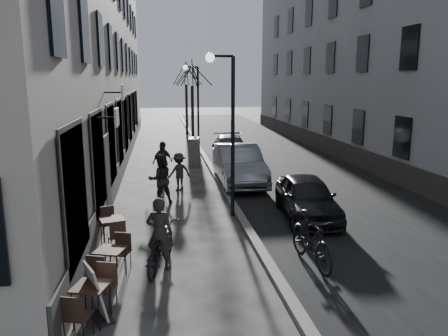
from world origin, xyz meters
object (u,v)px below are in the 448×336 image
object	(u,v)px
tree_far	(186,74)
car_near	(307,197)
bistro_set_b	(111,261)
pedestrian_far	(163,162)
pedestrian_mid	(179,172)
moped	(311,240)
streetlamp_far	(195,100)
car_far	(230,148)
car_mid	(239,165)
bistro_set_a	(92,300)
utility_cabinet	(194,152)
pedestrian_near	(160,179)
tree_near	(192,73)
streetlamp_near	(227,118)
bistro_set_c	(112,229)
sign_board	(97,297)
bicycle	(160,247)

from	to	relation	value
tree_far	car_near	size ratio (longest dim) A/B	1.45
bistro_set_b	pedestrian_far	size ratio (longest dim) A/B	0.84
pedestrian_mid	moped	xyz separation A→B (m)	(2.74, -7.55, -0.12)
streetlamp_far	car_far	world-z (taller)	streetlamp_far
streetlamp_far	car_mid	distance (m)	8.05
bistro_set_a	utility_cabinet	size ratio (longest dim) A/B	1.06
utility_cabinet	pedestrian_near	bearing A→B (deg)	-94.11
tree_near	moped	bearing A→B (deg)	-86.09
pedestrian_far	streetlamp_near	bearing A→B (deg)	-106.45
tree_near	bistro_set_a	world-z (taller)	tree_near
streetlamp_near	car_mid	size ratio (longest dim) A/B	1.05
tree_near	pedestrian_near	world-z (taller)	tree_near
bistro_set_c	sign_board	bearing A→B (deg)	-105.33
moped	sign_board	bearing A→B (deg)	-166.44
pedestrian_far	car_near	world-z (taller)	pedestrian_far
moped	pedestrian_far	bearing A→B (deg)	103.88
car_near	car_mid	xyz separation A→B (m)	(-1.30, 4.89, 0.13)
streetlamp_near	utility_cabinet	bearing A→B (deg)	92.45
car_near	car_far	bearing A→B (deg)	99.65
pedestrian_near	pedestrian_mid	world-z (taller)	pedestrian_near
bistro_set_b	moped	size ratio (longest dim) A/B	0.71
bistro_set_c	car_near	world-z (taller)	car_near
pedestrian_near	bistro_set_a	bearing A→B (deg)	67.19
car_far	moped	distance (m)	13.60
car_far	moped	xyz separation A→B (m)	(-0.30, -13.59, -0.03)
tree_far	bistro_set_c	world-z (taller)	tree_far
bicycle	pedestrian_far	bearing A→B (deg)	-75.45
bistro_set_a	moped	xyz separation A→B (m)	(4.75, 1.82, 0.19)
pedestrian_near	moped	distance (m)	6.75
pedestrian_far	car_far	distance (m)	5.88
bistro_set_a	tree_far	bearing A→B (deg)	99.66
streetlamp_far	bistro_set_c	xyz separation A→B (m)	(-3.39, -14.03, -2.71)
tree_near	utility_cabinet	distance (m)	7.61
car_mid	pedestrian_near	bearing A→B (deg)	-141.18
tree_far	sign_board	xyz separation A→B (m)	(-3.36, -26.71, -4.23)
tree_far	utility_cabinet	xyz separation A→B (m)	(-0.44, -12.49, -3.96)
sign_board	moped	bearing A→B (deg)	-4.25
car_mid	car_near	bearing A→B (deg)	-74.89
utility_cabinet	car_far	size ratio (longest dim) A/B	0.31
bistro_set_c	bistro_set_a	bearing A→B (deg)	-106.67
car_far	car_mid	bearing A→B (deg)	-91.74
streetlamp_far	bistro_set_c	size ratio (longest dim) A/B	3.32
streetlamp_near	bicycle	size ratio (longest dim) A/B	2.56
tree_far	car_mid	distance (m)	17.08
bistro_set_c	sign_board	xyz separation A→B (m)	(0.10, -3.68, -0.02)
tree_near	car_near	xyz separation A→B (m)	(2.40, -15.50, -4.00)
sign_board	car_near	bearing A→B (deg)	17.72
utility_cabinet	car_near	xyz separation A→B (m)	(2.84, -9.01, -0.04)
bicycle	pedestrian_near	bearing A→B (deg)	-74.83
bistro_set_b	pedestrian_near	distance (m)	6.02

